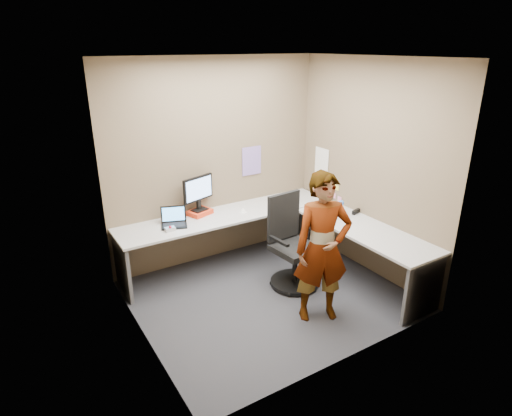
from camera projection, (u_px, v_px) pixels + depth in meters
ground at (269, 296)px, 5.12m from camera, size 3.00×3.00×0.00m
wall_back at (216, 163)px, 5.67m from camera, size 3.00×0.00×3.00m
wall_right at (369, 169)px, 5.38m from camera, size 0.00×2.70×2.70m
wall_left at (133, 216)px, 3.90m from camera, size 0.00×2.70×2.70m
ceiling at (272, 57)px, 4.16m from camera, size 3.00×3.00×0.00m
desk at (281, 232)px, 5.43m from camera, size 2.98×2.58×0.73m
paper_ream at (200, 212)px, 5.60m from camera, size 0.35×0.30×0.06m
monitor at (198, 190)px, 5.50m from camera, size 0.46×0.21×0.45m
laptop at (174, 220)px, 5.27m from camera, size 0.38×0.35×0.22m
trackball_mouse at (170, 229)px, 5.10m from camera, size 0.12×0.08×0.07m
origami at (243, 210)px, 5.68m from camera, size 0.10×0.10×0.06m
stapler at (356, 212)px, 5.63m from camera, size 0.16×0.08×0.05m
flower at (341, 206)px, 5.51m from camera, size 0.07×0.07×0.22m
calendar_purple at (252, 161)px, 5.95m from camera, size 0.30×0.01×0.40m
calendar_white at (322, 161)px, 6.12m from camera, size 0.01×0.28×0.38m
sticky_note_a at (337, 188)px, 5.95m from camera, size 0.01×0.07×0.07m
sticky_note_b at (334, 195)px, 6.04m from camera, size 0.01×0.07×0.07m
sticky_note_c at (339, 199)px, 5.95m from camera, size 0.01×0.07×0.07m
sticky_note_d at (330, 187)px, 6.08m from camera, size 0.01×0.07×0.07m
office_chair at (292, 250)px, 5.24m from camera, size 0.61×0.60×1.13m
person at (322, 248)px, 4.46m from camera, size 0.71×0.60×1.65m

